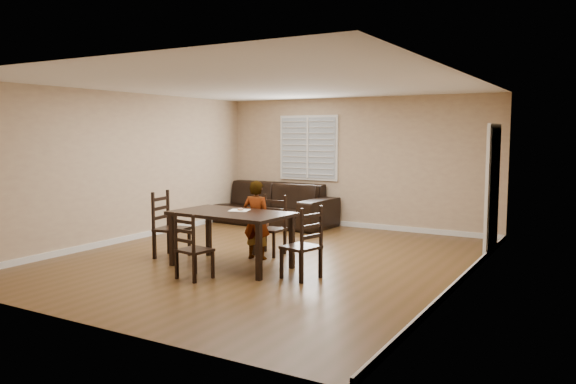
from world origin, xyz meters
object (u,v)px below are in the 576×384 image
object	(u,v)px
chair_right	(308,247)
sofa	(266,203)
donut	(240,209)
chair_left	(165,227)
chair_far	(188,250)
child	(257,220)
dining_table	(231,218)
chair_near	(273,227)

from	to	relation	value
chair_right	sofa	xyz separation A→B (m)	(-3.01, 3.72, -0.01)
donut	chair_right	bearing A→B (deg)	-12.19
chair_left	donut	bearing A→B (deg)	-92.16
chair_far	child	world-z (taller)	child
dining_table	child	size ratio (longest dim) A/B	1.45
chair_right	donut	bearing A→B (deg)	-89.01
dining_table	child	world-z (taller)	child
dining_table	child	bearing A→B (deg)	90.00
chair_left	dining_table	bearing A→B (deg)	-100.41
dining_table	donut	size ratio (longest dim) A/B	19.84
chair_near	sofa	distance (m)	3.07
child	sofa	xyz separation A→B (m)	(-1.72, 3.00, -0.17)
chair_far	donut	bearing A→B (deg)	-85.43
sofa	dining_table	bearing A→B (deg)	-60.48
chair_far	sofa	size ratio (longest dim) A/B	0.30
dining_table	sofa	distance (m)	4.02
donut	sofa	xyz separation A→B (m)	(-1.72, 3.44, -0.39)
child	sofa	world-z (taller)	child
child	donut	world-z (taller)	child
chair_right	donut	world-z (taller)	chair_right
chair_left	chair_right	distance (m)	2.64
chair_right	sofa	bearing A→B (deg)	-127.87
dining_table	sofa	bearing A→B (deg)	117.54
chair_far	chair_right	bearing A→B (deg)	-140.08
chair_far	child	distance (m)	1.55
chair_left	chair_right	bearing A→B (deg)	-101.44
sofa	chair_near	bearing A→B (deg)	-51.08
chair_far	child	xyz separation A→B (m)	(0.08, 1.54, 0.21)
chair_right	child	size ratio (longest dim) A/B	0.80
donut	sofa	distance (m)	3.87
chair_far	chair_left	world-z (taller)	chair_left
dining_table	chair_near	xyz separation A→B (m)	(0.04, 1.10, -0.29)
sofa	donut	bearing A→B (deg)	-58.84
chair_right	chair_near	bearing A→B (deg)	-119.67
dining_table	chair_far	xyz separation A→B (m)	(-0.05, -0.90, -0.32)
chair_near	chair_right	size ratio (longest dim) A/B	0.97
dining_table	chair_right	size ratio (longest dim) A/B	1.80
chair_near	chair_right	xyz separation A→B (m)	(1.27, -1.18, 0.01)
chair_far	chair_near	bearing A→B (deg)	-83.83
child	chair_near	bearing A→B (deg)	-98.90
dining_table	chair_right	distance (m)	1.35
dining_table	chair_far	distance (m)	0.96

